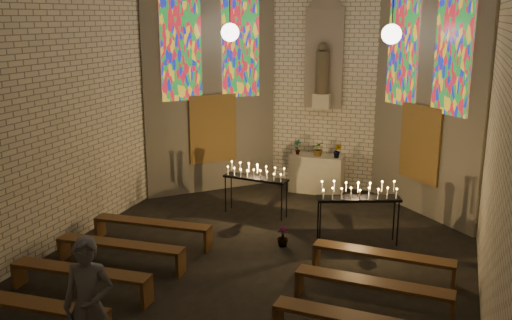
# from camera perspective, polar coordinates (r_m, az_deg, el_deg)

# --- Properties ---
(floor) EXTENTS (12.00, 12.00, 0.00)m
(floor) POSITION_cam_1_polar(r_m,az_deg,el_deg) (10.55, -1.16, -11.59)
(floor) COLOR black
(floor) RESTS_ON ground
(room) EXTENTS (8.22, 12.43, 7.00)m
(room) POSITION_cam_1_polar(r_m,az_deg,el_deg) (12.73, 4.23, 10.26)
(room) COLOR beige
(room) RESTS_ON ground
(altar) EXTENTS (1.40, 0.60, 1.00)m
(altar) POSITION_cam_1_polar(r_m,az_deg,el_deg) (15.27, 6.10, -1.37)
(altar) COLOR beige
(altar) RESTS_ON ground
(flower_vase_left) EXTENTS (0.25, 0.20, 0.41)m
(flower_vase_left) POSITION_cam_1_polar(r_m,az_deg,el_deg) (15.18, 4.17, 1.31)
(flower_vase_left) COLOR #4C723F
(flower_vase_left) RESTS_ON altar
(flower_vase_center) EXTENTS (0.38, 0.33, 0.41)m
(flower_vase_center) POSITION_cam_1_polar(r_m,az_deg,el_deg) (15.04, 6.28, 1.14)
(flower_vase_center) COLOR #4C723F
(flower_vase_center) RESTS_ON altar
(flower_vase_right) EXTENTS (0.23, 0.20, 0.38)m
(flower_vase_right) POSITION_cam_1_polar(r_m,az_deg,el_deg) (14.91, 8.15, 0.92)
(flower_vase_right) COLOR #4C723F
(flower_vase_right) RESTS_ON altar
(aisle_flower_pot) EXTENTS (0.28, 0.28, 0.41)m
(aisle_flower_pot) POSITION_cam_1_polar(r_m,az_deg,el_deg) (11.77, 2.68, -7.67)
(aisle_flower_pot) COLOR #4C723F
(aisle_flower_pot) RESTS_ON ground
(votive_stand_left) EXTENTS (1.59, 0.54, 1.15)m
(votive_stand_left) POSITION_cam_1_polar(r_m,az_deg,el_deg) (13.32, -0.04, -1.48)
(votive_stand_left) COLOR black
(votive_stand_left) RESTS_ON ground
(votive_stand_right) EXTENTS (1.73, 0.99, 1.25)m
(votive_stand_right) POSITION_cam_1_polar(r_m,az_deg,el_deg) (11.79, 10.24, -3.38)
(votive_stand_right) COLOR black
(votive_stand_right) RESTS_ON ground
(pew_left_0) EXTENTS (2.54, 0.49, 0.48)m
(pew_left_0) POSITION_cam_1_polar(r_m,az_deg,el_deg) (12.01, -10.34, -6.46)
(pew_left_0) COLOR #4F3116
(pew_left_0) RESTS_ON ground
(pew_right_0) EXTENTS (2.54, 0.49, 0.48)m
(pew_right_0) POSITION_cam_1_polar(r_m,az_deg,el_deg) (10.61, 12.55, -9.44)
(pew_right_0) COLOR #4F3116
(pew_right_0) RESTS_ON ground
(pew_left_1) EXTENTS (2.54, 0.49, 0.48)m
(pew_left_1) POSITION_cam_1_polar(r_m,az_deg,el_deg) (11.07, -13.45, -8.47)
(pew_left_1) COLOR #4F3116
(pew_left_1) RESTS_ON ground
(pew_right_1) EXTENTS (2.54, 0.49, 0.48)m
(pew_right_1) POSITION_cam_1_polar(r_m,az_deg,el_deg) (9.53, 11.59, -12.24)
(pew_right_1) COLOR #4F3116
(pew_right_1) RESTS_ON ground
(pew_left_2) EXTENTS (2.54, 0.49, 0.48)m
(pew_left_2) POSITION_cam_1_polar(r_m,az_deg,el_deg) (10.18, -17.16, -10.81)
(pew_left_2) COLOR #4F3116
(pew_left_2) RESTS_ON ground
(pew_left_3) EXTENTS (2.54, 0.49, 0.48)m
(pew_left_3) POSITION_cam_1_polar(r_m,az_deg,el_deg) (9.36, -21.62, -13.52)
(pew_left_3) COLOR #4F3116
(pew_left_3) RESTS_ON ground
(visitor) EXTENTS (0.78, 0.61, 1.87)m
(visitor) POSITION_cam_1_polar(r_m,az_deg,el_deg) (7.94, -16.32, -13.84)
(visitor) COLOR #545560
(visitor) RESTS_ON ground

